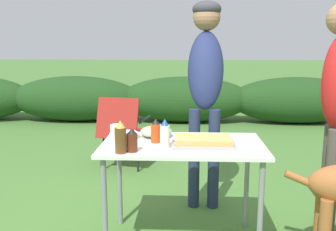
{
  "coord_description": "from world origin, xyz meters",
  "views": [
    {
      "loc": [
        0.02,
        -2.47,
        1.41
      ],
      "look_at": [
        -0.11,
        0.21,
        0.89
      ],
      "focal_mm": 40.0,
      "sensor_mm": 36.0,
      "label": 1
    }
  ],
  "objects": [
    {
      "name": "hot_sauce_bottle",
      "position": [
        -0.18,
        0.01,
        0.82
      ],
      "size": [
        0.07,
        0.07,
        0.17
      ],
      "color": "#CC4214",
      "rests_on": "folding_table"
    },
    {
      "name": "folding_table",
      "position": [
        0.0,
        0.0,
        0.66
      ],
      "size": [
        1.1,
        0.64,
        0.74
      ],
      "color": "silver",
      "rests_on": "ground"
    },
    {
      "name": "mixing_bowl",
      "position": [
        -0.19,
        0.17,
        0.78
      ],
      "size": [
        0.23,
        0.23,
        0.08
      ],
      "primitive_type": "ellipsoid",
      "color": "#ADBC99",
      "rests_on": "folding_table"
    },
    {
      "name": "standing_person_with_beanie",
      "position": [
        0.19,
        0.76,
        1.17
      ],
      "size": [
        0.33,
        0.5,
        1.77
      ],
      "rotation": [
        0.0,
        0.0,
        -0.06
      ],
      "color": "#232D4C",
      "rests_on": "ground"
    },
    {
      "name": "paper_cup_stack",
      "position": [
        -0.42,
        -0.16,
        0.82
      ],
      "size": [
        0.08,
        0.08,
        0.16
      ],
      "primitive_type": "cylinder",
      "color": "white",
      "rests_on": "folding_table"
    },
    {
      "name": "camp_chair_green_behind_table",
      "position": [
        -0.69,
        1.62,
        0.47
      ],
      "size": [
        0.57,
        0.66,
        0.83
      ],
      "rotation": [
        0.0,
        0.0,
        -0.18
      ],
      "color": "maroon",
      "rests_on": "ground"
    },
    {
      "name": "plate_stack",
      "position": [
        -0.42,
        0.12,
        0.76
      ],
      "size": [
        0.21,
        0.21,
        0.04
      ],
      "primitive_type": "cylinder",
      "color": "white",
      "rests_on": "folding_table"
    },
    {
      "name": "food_tray",
      "position": [
        0.14,
        -0.05,
        0.77
      ],
      "size": [
        0.42,
        0.27,
        0.06
      ],
      "color": "#9E9EA3",
      "rests_on": "folding_table"
    },
    {
      "name": "bbq_sauce_bottle",
      "position": [
        -0.31,
        -0.22,
        0.81
      ],
      "size": [
        0.07,
        0.07,
        0.15
      ],
      "color": "#562314",
      "rests_on": "folding_table"
    },
    {
      "name": "spice_jar",
      "position": [
        -0.42,
        -0.05,
        0.81
      ],
      "size": [
        0.07,
        0.07,
        0.14
      ],
      "color": "#B2893D",
      "rests_on": "folding_table"
    },
    {
      "name": "shrub_hedge",
      "position": [
        -0.0,
        4.23,
        0.41
      ],
      "size": [
        14.4,
        0.9,
        0.82
      ],
      "color": "#1E4219",
      "rests_on": "ground"
    },
    {
      "name": "mayo_bottle",
      "position": [
        -0.11,
        -0.12,
        0.83
      ],
      "size": [
        0.06,
        0.06,
        0.19
      ],
      "color": "silver",
      "rests_on": "folding_table"
    },
    {
      "name": "beer_bottle",
      "position": [
        -0.38,
        -0.25,
        0.84
      ],
      "size": [
        0.07,
        0.07,
        0.21
      ],
      "color": "brown",
      "rests_on": "folding_table"
    }
  ]
}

